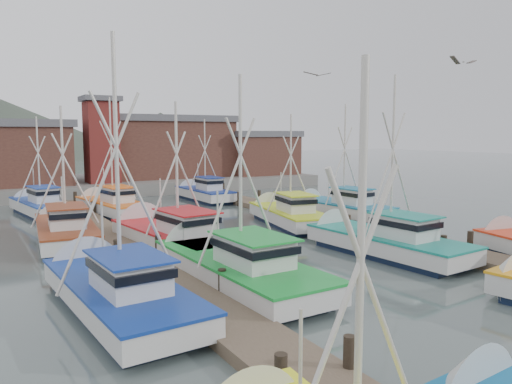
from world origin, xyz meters
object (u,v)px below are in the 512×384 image
boat_8 (171,236)px  boat_12 (110,205)px  lookout_tower (102,139)px  boat_4 (231,265)px

boat_8 → boat_12: size_ratio=1.12×
lookout_tower → boat_4: bearing=-94.5°
boat_8 → lookout_tower: bearing=77.6°
boat_4 → boat_12: 20.06m
boat_8 → boat_12: (-0.01, 13.04, 0.00)m
lookout_tower → boat_8: bearing=-95.7°
lookout_tower → boat_8: (-2.59, -25.99, -4.87)m
boat_4 → boat_8: 7.02m
lookout_tower → boat_12: bearing=-101.4°
boat_8 → boat_12: boat_12 is taller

